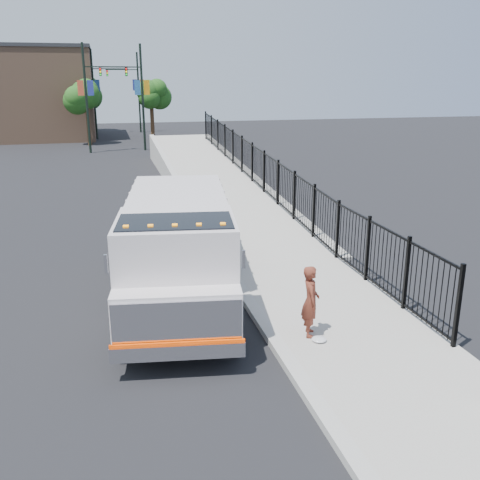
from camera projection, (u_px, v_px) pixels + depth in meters
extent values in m
plane|color=black|center=(264.00, 329.00, 12.32)|extent=(120.00, 120.00, 0.00)
cube|color=#9E998E|center=(383.00, 358.00, 10.89)|extent=(3.55, 12.00, 0.12)
cube|color=#ADAAA3|center=(294.00, 370.00, 10.44)|extent=(0.30, 12.00, 0.16)
cube|color=#9E998E|center=(215.00, 189.00, 27.65)|extent=(3.95, 24.06, 3.19)
cube|color=black|center=(264.00, 185.00, 24.01)|extent=(0.10, 28.00, 1.80)
cube|color=black|center=(179.00, 273.00, 14.16)|extent=(2.08, 7.31, 0.23)
cube|color=silver|center=(177.00, 266.00, 11.52)|extent=(2.81, 2.67, 2.13)
cube|color=silver|center=(177.00, 315.00, 10.41)|extent=(2.58, 1.09, 1.06)
cube|color=silver|center=(177.00, 324.00, 10.04)|extent=(2.43, 0.43, 0.90)
cube|color=silver|center=(178.00, 351.00, 10.11)|extent=(2.55, 0.55, 0.30)
cube|color=#FF4100|center=(178.00, 344.00, 10.07)|extent=(2.54, 0.42, 0.06)
cube|color=black|center=(176.00, 242.00, 11.09)|extent=(2.51, 1.70, 0.90)
cube|color=silver|center=(178.00, 221.00, 15.17)|extent=(3.16, 4.79, 1.81)
cube|color=silver|center=(106.00, 264.00, 10.24)|extent=(0.07, 0.07, 0.37)
cube|color=silver|center=(244.00, 259.00, 10.50)|extent=(0.07, 0.07, 0.37)
cube|color=orange|center=(126.00, 227.00, 10.51)|extent=(0.12, 0.10, 0.06)
cube|color=orange|center=(150.00, 226.00, 10.55)|extent=(0.12, 0.10, 0.06)
cube|color=orange|center=(175.00, 226.00, 10.60)|extent=(0.12, 0.10, 0.06)
cube|color=orange|center=(199.00, 225.00, 10.65)|extent=(0.12, 0.10, 0.06)
cube|color=orange|center=(223.00, 224.00, 10.70)|extent=(0.12, 0.10, 0.06)
cylinder|color=black|center=(124.00, 331.00, 11.03)|extent=(0.49, 1.10, 1.06)
cylinder|color=black|center=(232.00, 326.00, 11.25)|extent=(0.49, 1.10, 1.06)
cylinder|color=black|center=(142.00, 252.00, 15.99)|extent=(0.49, 1.10, 1.06)
cylinder|color=black|center=(217.00, 250.00, 16.21)|extent=(0.49, 1.10, 1.06)
cylinder|color=black|center=(145.00, 241.00, 17.10)|extent=(0.49, 1.10, 1.06)
cylinder|color=black|center=(214.00, 239.00, 17.33)|extent=(0.49, 1.10, 1.06)
imported|color=maroon|center=(311.00, 301.00, 11.55)|extent=(0.51, 0.66, 1.60)
ellipsoid|color=silver|center=(319.00, 339.00, 11.48)|extent=(0.33, 0.33, 0.08)
cylinder|color=black|center=(86.00, 99.00, 39.87)|extent=(0.18, 0.18, 8.00)
cube|color=black|center=(106.00, 67.00, 39.57)|extent=(3.20, 0.08, 0.08)
cube|color=black|center=(126.00, 72.00, 40.01)|extent=(0.18, 0.22, 0.60)
cube|color=navy|center=(90.00, 88.00, 39.72)|extent=(0.45, 0.04, 1.10)
cube|color=#BF4529|center=(81.00, 88.00, 39.55)|extent=(0.45, 0.04, 1.10)
cylinder|color=black|center=(143.00, 98.00, 41.40)|extent=(0.18, 0.18, 8.00)
cube|color=black|center=(120.00, 67.00, 40.35)|extent=(3.20, 0.08, 0.08)
cube|color=black|center=(100.00, 72.00, 40.12)|extent=(0.18, 0.22, 0.60)
cube|color=#C48311|center=(147.00, 87.00, 41.25)|extent=(0.45, 0.04, 1.10)
cube|color=#255E96|center=(137.00, 88.00, 41.08)|extent=(0.45, 0.04, 1.10)
cylinder|color=black|center=(94.00, 95.00, 49.10)|extent=(0.18, 0.18, 8.00)
cube|color=black|center=(110.00, 69.00, 48.81)|extent=(3.20, 0.08, 0.08)
cube|color=black|center=(126.00, 73.00, 49.24)|extent=(0.18, 0.22, 0.60)
cube|color=#2A559B|center=(97.00, 86.00, 48.95)|extent=(0.45, 0.04, 1.10)
cube|color=orange|center=(89.00, 86.00, 48.79)|extent=(0.45, 0.04, 1.10)
cylinder|color=black|center=(139.00, 93.00, 55.09)|extent=(0.18, 0.18, 8.00)
cube|color=black|center=(122.00, 70.00, 54.04)|extent=(3.20, 0.08, 0.08)
cube|color=black|center=(107.00, 73.00, 53.81)|extent=(0.18, 0.22, 0.60)
cube|color=orange|center=(142.00, 85.00, 54.93)|extent=(0.45, 0.04, 1.10)
cube|color=navy|center=(135.00, 85.00, 54.77)|extent=(0.45, 0.04, 1.10)
cylinder|color=#382314|center=(89.00, 126.00, 45.13)|extent=(0.36, 0.36, 3.20)
sphere|color=#194714|center=(86.00, 97.00, 44.43)|extent=(2.51, 2.51, 2.51)
cylinder|color=#382314|center=(152.00, 122.00, 48.93)|extent=(0.36, 0.36, 3.20)
sphere|color=#194714|center=(151.00, 95.00, 48.23)|extent=(2.06, 2.06, 2.06)
cylinder|color=#382314|center=(87.00, 116.00, 56.83)|extent=(0.36, 0.36, 3.20)
sphere|color=#194714|center=(85.00, 93.00, 56.13)|extent=(3.32, 3.32, 3.32)
cube|color=#8C664C|center=(38.00, 95.00, 49.86)|extent=(10.00, 10.00, 8.00)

